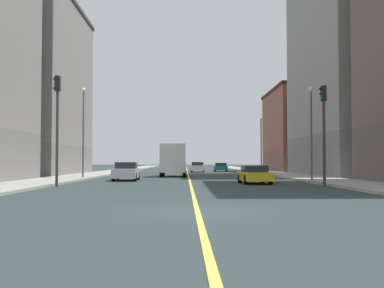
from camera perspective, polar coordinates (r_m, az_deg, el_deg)
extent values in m
plane|color=#2B3738|center=(14.04, 0.65, -8.19)|extent=(400.00, 400.00, 0.00)
cube|color=#9E9B93|center=(63.85, 8.67, -3.35)|extent=(3.98, 168.00, 0.15)
cube|color=#9E9B93|center=(63.73, -9.77, -3.35)|extent=(3.98, 168.00, 0.15)
cube|color=#E5D14C|center=(62.97, -0.55, -3.46)|extent=(0.16, 154.00, 0.01)
cube|color=slate|center=(50.90, 20.16, -1.34)|extent=(11.42, 19.28, 4.11)
cube|color=gray|center=(52.41, 19.99, 11.79)|extent=(11.42, 19.28, 19.71)
cube|color=brown|center=(70.01, 14.26, -1.96)|extent=(11.42, 16.03, 3.18)
cube|color=#93513D|center=(70.25, 14.22, 2.71)|extent=(11.42, 16.03, 8.27)
cube|color=#42241B|center=(70.74, 14.18, 6.21)|extent=(11.72, 16.33, 0.40)
cube|color=slate|center=(53.84, -19.90, -1.90)|extent=(11.42, 18.30, 3.14)
cube|color=gray|center=(54.63, -19.78, 7.74)|extent=(11.42, 18.30, 15.17)
cube|color=#3B3937|center=(56.47, -19.67, 15.55)|extent=(11.72, 18.60, 0.40)
cylinder|color=#2D2D2D|center=(28.60, 15.75, 0.03)|extent=(0.16, 0.16, 5.03)
cube|color=black|center=(28.86, 15.69, 5.92)|extent=(0.28, 0.32, 0.90)
sphere|color=#320404|center=(28.85, 15.38, 6.47)|extent=(0.20, 0.20, 0.20)
sphere|color=#352204|center=(28.81, 15.38, 5.91)|extent=(0.20, 0.20, 0.20)
sphere|color=green|center=(28.77, 15.39, 5.36)|extent=(0.20, 0.20, 0.20)
cylinder|color=#2D2D2D|center=(28.40, -16.07, 0.60)|extent=(0.16, 0.16, 5.58)
cube|color=black|center=(28.74, -16.00, 7.07)|extent=(0.28, 0.32, 0.90)
sphere|color=#320404|center=(28.82, -16.30, 7.59)|extent=(0.20, 0.20, 0.20)
sphere|color=orange|center=(28.78, -16.31, 7.04)|extent=(0.20, 0.20, 0.20)
sphere|color=black|center=(28.73, -16.32, 6.49)|extent=(0.20, 0.20, 0.20)
cylinder|color=#4C4C51|center=(35.08, 14.30, 1.04)|extent=(0.14, 0.14, 6.45)
sphere|color=#EAEACC|center=(35.42, 14.25, 6.49)|extent=(0.36, 0.36, 0.36)
cylinder|color=#4C4C51|center=(39.98, -13.07, 1.14)|extent=(0.14, 0.14, 7.14)
sphere|color=#EAEACC|center=(40.36, -13.03, 6.42)|extent=(0.36, 0.36, 0.36)
cylinder|color=#4C4C51|center=(56.94, 8.40, -0.30)|extent=(0.14, 0.14, 6.23)
sphere|color=#EAEACC|center=(57.14, 8.38, 2.97)|extent=(0.36, 0.36, 0.36)
cube|color=white|center=(63.92, 0.70, -2.94)|extent=(1.98, 4.65, 0.68)
cube|color=black|center=(63.89, 0.70, -2.42)|extent=(1.66, 2.14, 0.48)
cylinder|color=black|center=(65.36, 0.00, -3.13)|extent=(0.25, 0.65, 0.64)
cylinder|color=black|center=(65.34, 1.43, -3.13)|extent=(0.25, 0.65, 0.64)
cylinder|color=black|center=(62.53, -0.07, -3.18)|extent=(0.25, 0.65, 0.64)
cylinder|color=black|center=(62.50, 1.43, -3.18)|extent=(0.25, 0.65, 0.64)
cube|color=silver|center=(36.56, -7.99, -3.53)|extent=(1.86, 4.45, 0.70)
cube|color=black|center=(36.67, -7.96, -2.59)|extent=(1.60, 1.98, 0.50)
cylinder|color=black|center=(38.01, -8.99, -3.84)|extent=(0.23, 0.64, 0.64)
cylinder|color=black|center=(37.85, -6.56, -3.86)|extent=(0.23, 0.64, 0.64)
cylinder|color=black|center=(35.30, -9.53, -3.98)|extent=(0.23, 0.64, 0.64)
cylinder|color=black|center=(35.12, -6.91, -4.00)|extent=(0.23, 0.64, 0.64)
cube|color=gold|center=(31.43, 7.59, -3.89)|extent=(1.90, 4.08, 0.56)
cube|color=black|center=(31.47, 7.57, -2.99)|extent=(1.60, 1.91, 0.44)
cylinder|color=black|center=(32.52, 5.81, -4.16)|extent=(0.25, 0.65, 0.64)
cylinder|color=black|center=(32.81, 8.53, -4.13)|extent=(0.25, 0.65, 0.64)
cylinder|color=black|center=(30.07, 6.57, -4.32)|extent=(0.25, 0.65, 0.64)
cylinder|color=black|center=(30.38, 9.49, -4.28)|extent=(0.25, 0.65, 0.64)
cube|color=#196670|center=(67.87, 3.51, -2.91)|extent=(1.95, 4.55, 0.62)
cube|color=black|center=(67.82, 3.51, -2.48)|extent=(1.65, 2.05, 0.41)
cylinder|color=black|center=(69.23, 2.78, -3.08)|extent=(0.24, 0.65, 0.64)
cylinder|color=black|center=(69.30, 4.14, -3.07)|extent=(0.24, 0.65, 0.64)
cylinder|color=black|center=(66.45, 2.85, -3.12)|extent=(0.24, 0.65, 0.64)
cylinder|color=black|center=(66.52, 4.27, -3.11)|extent=(0.24, 0.65, 0.64)
cube|color=orange|center=(65.90, -1.69, -2.93)|extent=(1.92, 4.13, 0.66)
cube|color=black|center=(65.77, -1.69, -2.45)|extent=(1.67, 2.15, 0.45)
cylinder|color=black|center=(67.19, -2.42, -3.11)|extent=(0.23, 0.64, 0.64)
cylinder|color=black|center=(67.18, -0.95, -3.11)|extent=(0.23, 0.64, 0.64)
cylinder|color=black|center=(64.63, -2.46, -3.14)|extent=(0.23, 0.64, 0.64)
cylinder|color=black|center=(64.62, -0.93, -3.15)|extent=(0.23, 0.64, 0.64)
cube|color=maroon|center=(48.11, -2.20, -2.36)|extent=(2.37, 1.83, 1.86)
cube|color=silver|center=(44.66, -2.31, -1.73)|extent=(2.37, 4.31, 2.66)
cylinder|color=black|center=(47.84, -3.52, -3.35)|extent=(0.30, 0.90, 0.90)
cylinder|color=black|center=(47.79, -0.91, -3.35)|extent=(0.30, 0.90, 0.90)
cylinder|color=black|center=(43.80, -3.76, -3.46)|extent=(0.30, 0.90, 0.90)
cylinder|color=black|center=(43.74, -0.92, -3.47)|extent=(0.30, 0.90, 0.90)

